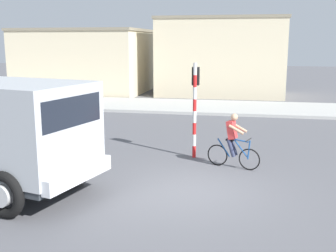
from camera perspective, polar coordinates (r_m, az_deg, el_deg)
ground_plane at (r=11.29m, az=3.18°, el=-8.69°), size 120.00×120.00×0.00m
sidewalk_far at (r=24.84m, az=7.70°, el=2.53°), size 80.00×5.00×0.16m
cyclist at (r=13.11m, az=8.88°, el=-2.01°), size 1.66×0.67×1.72m
traffic_light_pole at (r=14.03m, az=3.71°, el=3.99°), size 0.24×0.43×3.20m
car_red_near at (r=21.12m, az=-16.84°, el=2.60°), size 4.17×2.22×1.60m
building_corner_left at (r=33.41m, az=-11.07°, el=8.71°), size 9.25×7.67×4.82m
building_mid_block at (r=31.25m, az=7.26°, el=9.38°), size 9.16×5.40×5.61m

